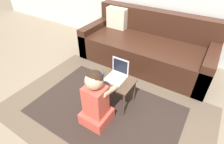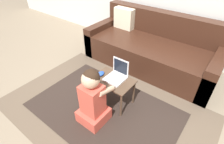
% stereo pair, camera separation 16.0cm
% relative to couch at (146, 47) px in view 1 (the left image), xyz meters
% --- Properties ---
extents(ground_plane, '(16.00, 16.00, 0.00)m').
position_rel_couch_xyz_m(ground_plane, '(-0.05, -1.20, -0.28)').
color(ground_plane, '#7F705B').
extents(area_rug, '(2.48, 1.62, 0.01)m').
position_rel_couch_xyz_m(area_rug, '(0.06, -1.32, -0.28)').
color(area_rug, brown).
rests_on(area_rug, ground_plane).
extents(couch, '(2.11, 0.94, 0.81)m').
position_rel_couch_xyz_m(couch, '(0.00, 0.00, 0.00)').
color(couch, '#381E14').
rests_on(couch, ground_plane).
extents(laptop_desk, '(0.49, 0.32, 0.37)m').
position_rel_couch_xyz_m(laptop_desk, '(0.06, -1.13, 0.03)').
color(laptop_desk, '#4C3828').
rests_on(laptop_desk, ground_plane).
extents(laptop, '(0.22, 0.22, 0.23)m').
position_rel_couch_xyz_m(laptop, '(0.08, -1.09, 0.13)').
color(laptop, silver).
rests_on(laptop, laptop_desk).
extents(computer_mouse, '(0.08, 0.12, 0.04)m').
position_rel_couch_xyz_m(computer_mouse, '(-0.12, -1.15, 0.11)').
color(computer_mouse, '#234CB2').
rests_on(computer_mouse, laptop_desk).
extents(person_seated, '(0.30, 0.38, 0.72)m').
position_rel_couch_xyz_m(person_seated, '(0.06, -1.50, 0.05)').
color(person_seated, '#CC4C3D').
rests_on(person_seated, ground_plane).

